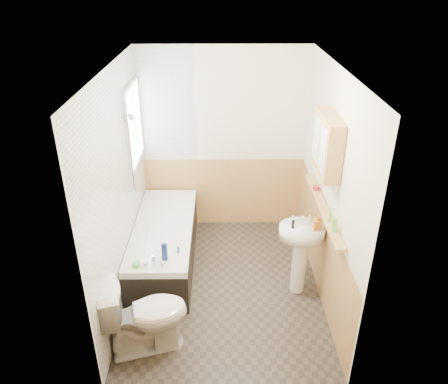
{
  "coord_description": "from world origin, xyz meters",
  "views": [
    {
      "loc": [
        -0.04,
        -4.05,
        3.35
      ],
      "look_at": [
        0.0,
        0.15,
        1.15
      ],
      "focal_mm": 35.0,
      "sensor_mm": 36.0,
      "label": 1
    }
  ],
  "objects_px": {
    "toilet": "(145,315)",
    "pine_shelf": "(323,208)",
    "sink": "(301,245)",
    "bathtub": "(165,244)",
    "medicine_cabinet": "(327,145)"
  },
  "relations": [
    {
      "from": "sink",
      "to": "bathtub",
      "type": "bearing_deg",
      "value": 176.54
    },
    {
      "from": "bathtub",
      "to": "pine_shelf",
      "type": "relative_size",
      "value": 1.18
    },
    {
      "from": "bathtub",
      "to": "medicine_cabinet",
      "type": "bearing_deg",
      "value": -15.27
    },
    {
      "from": "toilet",
      "to": "medicine_cabinet",
      "type": "distance_m",
      "value": 2.41
    },
    {
      "from": "bathtub",
      "to": "medicine_cabinet",
      "type": "height_order",
      "value": "medicine_cabinet"
    },
    {
      "from": "toilet",
      "to": "medicine_cabinet",
      "type": "height_order",
      "value": "medicine_cabinet"
    },
    {
      "from": "bathtub",
      "to": "toilet",
      "type": "relative_size",
      "value": 2.24
    },
    {
      "from": "toilet",
      "to": "pine_shelf",
      "type": "height_order",
      "value": "pine_shelf"
    },
    {
      "from": "medicine_cabinet",
      "to": "toilet",
      "type": "bearing_deg",
      "value": -153.82
    },
    {
      "from": "sink",
      "to": "pine_shelf",
      "type": "relative_size",
      "value": 0.62
    },
    {
      "from": "bathtub",
      "to": "sink",
      "type": "xyz_separation_m",
      "value": [
        1.57,
        -0.52,
        0.32
      ]
    },
    {
      "from": "pine_shelf",
      "to": "medicine_cabinet",
      "type": "distance_m",
      "value": 0.7
    },
    {
      "from": "bathtub",
      "to": "pine_shelf",
      "type": "height_order",
      "value": "pine_shelf"
    },
    {
      "from": "toilet",
      "to": "pine_shelf",
      "type": "distance_m",
      "value": 2.1
    },
    {
      "from": "toilet",
      "to": "medicine_cabinet",
      "type": "xyz_separation_m",
      "value": [
        1.77,
        0.87,
        1.37
      ]
    }
  ]
}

